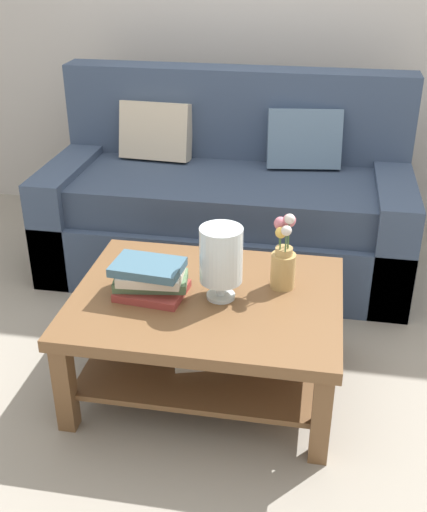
{
  "coord_description": "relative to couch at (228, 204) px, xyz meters",
  "views": [
    {
      "loc": [
        0.39,
        -2.43,
        1.76
      ],
      "look_at": [
        -0.02,
        -0.12,
        0.54
      ],
      "focal_mm": 44.61,
      "sensor_mm": 36.0,
      "label": 1
    }
  ],
  "objects": [
    {
      "name": "glass_hurricane_vase",
      "position": [
        0.15,
        -1.13,
        0.26
      ],
      "size": [
        0.17,
        0.17,
        0.3
      ],
      "color": "silver",
      "rests_on": "coffee_table"
    },
    {
      "name": "couch",
      "position": [
        0.0,
        0.0,
        0.0
      ],
      "size": [
        1.97,
        0.9,
        1.06
      ],
      "color": "#384760",
      "rests_on": "ground"
    },
    {
      "name": "ground_plane",
      "position": [
        0.11,
        -0.85,
        -0.36
      ],
      "size": [
        10.0,
        10.0,
        0.0
      ],
      "primitive_type": "plane",
      "color": "gray"
    },
    {
      "name": "flower_pitcher",
      "position": [
        0.38,
        -1.0,
        0.2
      ],
      "size": [
        0.1,
        0.11,
        0.33
      ],
      "color": "tan",
      "rests_on": "coffee_table"
    },
    {
      "name": "back_wall",
      "position": [
        0.11,
        0.8,
        0.99
      ],
      "size": [
        6.4,
        0.12,
        2.7
      ],
      "primitive_type": "cube",
      "color": "#BCB7B2",
      "rests_on": "ground"
    },
    {
      "name": "coffee_table",
      "position": [
        0.09,
        -1.12,
        -0.05
      ],
      "size": [
        1.08,
        0.85,
        0.44
      ],
      "color": "brown",
      "rests_on": "ground"
    },
    {
      "name": "book_stack_main",
      "position": [
        -0.14,
        -1.15,
        0.14
      ],
      "size": [
        0.31,
        0.24,
        0.14
      ],
      "color": "#993833",
      "rests_on": "coffee_table"
    }
  ]
}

